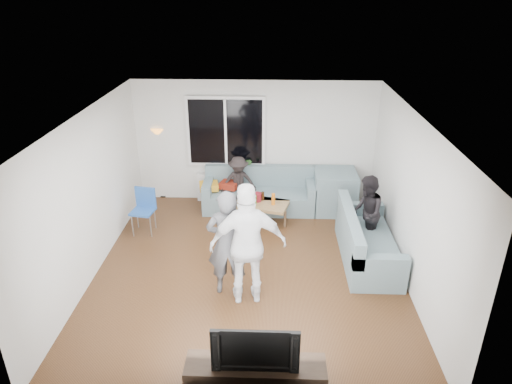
{
  "coord_description": "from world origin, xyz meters",
  "views": [
    {
      "loc": [
        0.36,
        -6.38,
        4.35
      ],
      "look_at": [
        0.1,
        0.6,
        1.15
      ],
      "focal_mm": 32.17,
      "sensor_mm": 36.0,
      "label": 1
    }
  ],
  "objects_px": {
    "player_right": "(248,245)",
    "sofa_right_section": "(369,237)",
    "floor_lamp": "(161,163)",
    "player_left": "(228,243)",
    "sofa_back_section": "(259,190)",
    "spectator_right": "(366,213)",
    "spectator_back": "(239,183)",
    "coffee_table": "(260,212)",
    "television": "(255,345)",
    "tv_console": "(255,378)",
    "side_chair": "(143,212)"
  },
  "relations": [
    {
      "from": "player_right",
      "to": "spectator_back",
      "type": "bearing_deg",
      "value": -90.69
    },
    {
      "from": "spectator_right",
      "to": "tv_console",
      "type": "distance_m",
      "value": 3.79
    },
    {
      "from": "sofa_back_section",
      "to": "spectator_right",
      "type": "relative_size",
      "value": 1.68
    },
    {
      "from": "spectator_back",
      "to": "television",
      "type": "bearing_deg",
      "value": -90.68
    },
    {
      "from": "sofa_back_section",
      "to": "player_right",
      "type": "relative_size",
      "value": 1.22
    },
    {
      "from": "sofa_right_section",
      "to": "side_chair",
      "type": "bearing_deg",
      "value": 79.27
    },
    {
      "from": "spectator_right",
      "to": "television",
      "type": "height_order",
      "value": "spectator_right"
    },
    {
      "from": "coffee_table",
      "to": "player_left",
      "type": "xyz_separation_m",
      "value": [
        -0.41,
        -2.31,
        0.65
      ]
    },
    {
      "from": "sofa_right_section",
      "to": "spectator_back",
      "type": "distance_m",
      "value": 3.01
    },
    {
      "from": "spectator_right",
      "to": "tv_console",
      "type": "bearing_deg",
      "value": -23.21
    },
    {
      "from": "player_right",
      "to": "spectator_right",
      "type": "distance_m",
      "value": 2.54
    },
    {
      "from": "spectator_back",
      "to": "tv_console",
      "type": "relative_size",
      "value": 0.71
    },
    {
      "from": "player_right",
      "to": "spectator_back",
      "type": "height_order",
      "value": "player_right"
    },
    {
      "from": "side_chair",
      "to": "tv_console",
      "type": "xyz_separation_m",
      "value": [
        2.26,
        -3.69,
        -0.21
      ]
    },
    {
      "from": "side_chair",
      "to": "spectator_right",
      "type": "height_order",
      "value": "spectator_right"
    },
    {
      "from": "floor_lamp",
      "to": "player_right",
      "type": "bearing_deg",
      "value": -59.8
    },
    {
      "from": "player_left",
      "to": "tv_console",
      "type": "relative_size",
      "value": 1.06
    },
    {
      "from": "tv_console",
      "to": "player_right",
      "type": "bearing_deg",
      "value": 95.62
    },
    {
      "from": "sofa_back_section",
      "to": "tv_console",
      "type": "xyz_separation_m",
      "value": [
        0.1,
        -4.77,
        -0.2
      ]
    },
    {
      "from": "sofa_right_section",
      "to": "television",
      "type": "height_order",
      "value": "television"
    },
    {
      "from": "sofa_right_section",
      "to": "spectator_back",
      "type": "height_order",
      "value": "spectator_back"
    },
    {
      "from": "coffee_table",
      "to": "sofa_right_section",
      "type": "bearing_deg",
      "value": -34.91
    },
    {
      "from": "sofa_back_section",
      "to": "player_right",
      "type": "height_order",
      "value": "player_right"
    },
    {
      "from": "sofa_back_section",
      "to": "spectator_back",
      "type": "bearing_deg",
      "value": 176.0
    },
    {
      "from": "floor_lamp",
      "to": "player_left",
      "type": "bearing_deg",
      "value": -62.47
    },
    {
      "from": "player_left",
      "to": "player_right",
      "type": "distance_m",
      "value": 0.38
    },
    {
      "from": "coffee_table",
      "to": "television",
      "type": "xyz_separation_m",
      "value": [
        0.08,
        -4.24,
        0.52
      ]
    },
    {
      "from": "player_right",
      "to": "sofa_right_section",
      "type": "bearing_deg",
      "value": -156.74
    },
    {
      "from": "sofa_back_section",
      "to": "spectator_back",
      "type": "xyz_separation_m",
      "value": [
        -0.43,
        0.03,
        0.15
      ]
    },
    {
      "from": "coffee_table",
      "to": "player_left",
      "type": "height_order",
      "value": "player_left"
    },
    {
      "from": "spectator_right",
      "to": "coffee_table",
      "type": "bearing_deg",
      "value": -110.81
    },
    {
      "from": "coffee_table",
      "to": "spectator_back",
      "type": "height_order",
      "value": "spectator_back"
    },
    {
      "from": "floor_lamp",
      "to": "tv_console",
      "type": "relative_size",
      "value": 0.97
    },
    {
      "from": "sofa_right_section",
      "to": "tv_console",
      "type": "height_order",
      "value": "sofa_right_section"
    },
    {
      "from": "television",
      "to": "spectator_right",
      "type": "bearing_deg",
      "value": 61.27
    },
    {
      "from": "floor_lamp",
      "to": "sofa_right_section",
      "type": "bearing_deg",
      "value": -30.63
    },
    {
      "from": "player_left",
      "to": "spectator_right",
      "type": "relative_size",
      "value": 1.24
    },
    {
      "from": "player_left",
      "to": "television",
      "type": "distance_m",
      "value": 1.99
    },
    {
      "from": "tv_console",
      "to": "television",
      "type": "distance_m",
      "value": 0.5
    },
    {
      "from": "player_left",
      "to": "spectator_back",
      "type": "distance_m",
      "value": 2.88
    },
    {
      "from": "player_right",
      "to": "tv_console",
      "type": "xyz_separation_m",
      "value": [
        0.17,
        -1.74,
        -0.72
      ]
    },
    {
      "from": "side_chair",
      "to": "floor_lamp",
      "type": "relative_size",
      "value": 0.55
    },
    {
      "from": "television",
      "to": "sofa_right_section",
      "type": "bearing_deg",
      "value": 58.19
    },
    {
      "from": "coffee_table",
      "to": "floor_lamp",
      "type": "height_order",
      "value": "floor_lamp"
    },
    {
      "from": "sofa_back_section",
      "to": "spectator_back",
      "type": "relative_size",
      "value": 2.01
    },
    {
      "from": "player_right",
      "to": "floor_lamp",
      "type": "bearing_deg",
      "value": -67.25
    },
    {
      "from": "tv_console",
      "to": "sofa_back_section",
      "type": "bearing_deg",
      "value": 91.26
    },
    {
      "from": "sofa_back_section",
      "to": "tv_console",
      "type": "height_order",
      "value": "sofa_back_section"
    },
    {
      "from": "spectator_right",
      "to": "floor_lamp",
      "type": "bearing_deg",
      "value": -110.95
    },
    {
      "from": "side_chair",
      "to": "player_right",
      "type": "bearing_deg",
      "value": -33.48
    }
  ]
}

